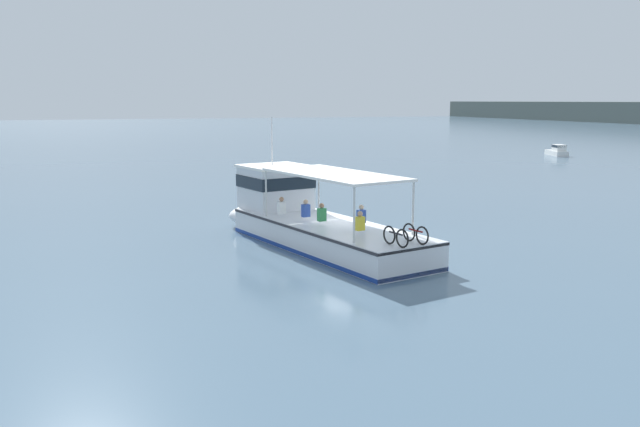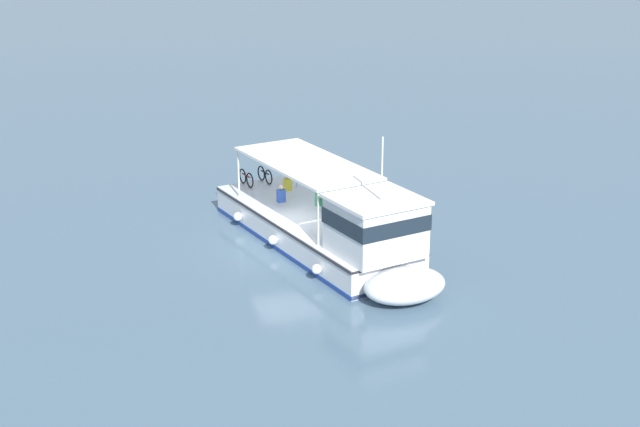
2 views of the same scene
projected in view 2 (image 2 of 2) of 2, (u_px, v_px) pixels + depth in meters
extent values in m
plane|color=slate|center=(287.00, 248.00, 34.51)|extent=(400.00, 400.00, 0.00)
cube|color=silver|center=(312.00, 230.00, 34.88)|extent=(11.25, 5.59, 1.10)
ellipsoid|color=silver|center=(405.00, 285.00, 29.83)|extent=(2.82, 3.37, 1.01)
cube|color=navy|center=(312.00, 240.00, 35.03)|extent=(11.26, 5.63, 0.16)
cube|color=#2D2D33|center=(312.00, 218.00, 34.72)|extent=(11.26, 5.65, 0.10)
cube|color=silver|center=(376.00, 227.00, 30.80)|extent=(3.15, 3.24, 1.90)
cube|color=#19232D|center=(376.00, 218.00, 30.69)|extent=(3.21, 3.32, 0.56)
cube|color=white|center=(376.00, 199.00, 30.47)|extent=(3.35, 3.44, 0.12)
cube|color=white|center=(306.00, 163.00, 34.39)|extent=(7.20, 4.40, 0.10)
cylinder|color=silver|center=(382.00, 206.00, 32.73)|extent=(0.08, 0.08, 2.00)
cylinder|color=silver|center=(318.00, 219.00, 31.44)|extent=(0.08, 0.08, 2.00)
cylinder|color=silver|center=(297.00, 164.00, 38.03)|extent=(0.08, 0.08, 2.00)
cylinder|color=silver|center=(239.00, 173.00, 36.73)|extent=(0.08, 0.08, 2.00)
cylinder|color=silver|center=(382.00, 169.00, 29.84)|extent=(0.06, 0.06, 2.20)
sphere|color=white|center=(317.00, 269.00, 31.28)|extent=(0.36, 0.36, 0.36)
sphere|color=white|center=(273.00, 240.00, 33.96)|extent=(0.36, 0.36, 0.36)
sphere|color=white|center=(238.00, 217.00, 36.49)|extent=(0.36, 0.36, 0.36)
torus|color=black|center=(269.00, 177.00, 38.51)|extent=(0.66, 0.21, 0.66)
torus|color=black|center=(261.00, 173.00, 39.08)|extent=(0.66, 0.21, 0.66)
cylinder|color=#232328|center=(265.00, 172.00, 38.75)|extent=(0.70, 0.22, 0.06)
torus|color=black|center=(250.00, 180.00, 38.08)|extent=(0.66, 0.21, 0.66)
torus|color=black|center=(243.00, 176.00, 38.65)|extent=(0.66, 0.21, 0.66)
cylinder|color=maroon|center=(246.00, 175.00, 38.32)|extent=(0.70, 0.22, 0.06)
cube|color=yellow|center=(288.00, 185.00, 37.04)|extent=(0.29, 0.36, 0.52)
sphere|color=tan|center=(287.00, 176.00, 36.92)|extent=(0.20, 0.20, 0.20)
cube|color=#2D4CA5|center=(281.00, 196.00, 35.64)|extent=(0.29, 0.36, 0.52)
sphere|color=beige|center=(281.00, 187.00, 35.52)|extent=(0.20, 0.20, 0.20)
cube|color=#338C4C|center=(320.00, 200.00, 35.20)|extent=(0.29, 0.36, 0.52)
sphere|color=#9E7051|center=(320.00, 191.00, 35.07)|extent=(0.20, 0.20, 0.20)
cube|color=#2D4CA5|center=(336.00, 208.00, 34.25)|extent=(0.29, 0.36, 0.52)
sphere|color=tan|center=(336.00, 199.00, 34.12)|extent=(0.20, 0.20, 0.20)
cube|color=white|center=(363.00, 215.00, 33.51)|extent=(0.29, 0.36, 0.52)
sphere|color=#9E7051|center=(363.00, 205.00, 33.39)|extent=(0.20, 0.20, 0.20)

